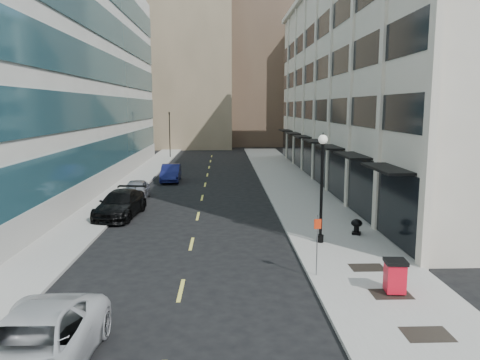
{
  "coord_description": "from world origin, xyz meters",
  "views": [
    {
      "loc": [
        1.61,
        -14.71,
        6.8
      ],
      "look_at": [
        2.54,
        11.02,
        2.75
      ],
      "focal_mm": 35.0,
      "sensor_mm": 36.0,
      "label": 1
    }
  ],
  "objects": [
    {
      "name": "skyline_stone",
      "position": [
        18.0,
        66.0,
        10.0
      ],
      "size": [
        10.0,
        14.0,
        20.0
      ],
      "primitive_type": "cube",
      "color": "beige",
      "rests_on": "ground"
    },
    {
      "name": "urn_planter",
      "position": [
        8.6,
        8.92,
        0.64
      ],
      "size": [
        0.59,
        0.59,
        0.81
      ],
      "rotation": [
        0.0,
        0.0,
        -0.35
      ],
      "color": "black",
      "rests_on": "sidewalk_right"
    },
    {
      "name": "skyline_brown",
      "position": [
        8.0,
        72.0,
        17.0
      ],
      "size": [
        12.0,
        16.0,
        34.0
      ],
      "primitive_type": "cube",
      "color": "brown",
      "rests_on": "ground"
    },
    {
      "name": "grate_near",
      "position": [
        7.6,
        -2.0,
        0.15
      ],
      "size": [
        1.4,
        1.0,
        0.01
      ],
      "primitive_type": "cube",
      "color": "black",
      "rests_on": "sidewalk_right"
    },
    {
      "name": "traffic_signal",
      "position": [
        -5.5,
        48.0,
        5.72
      ],
      "size": [
        0.66,
        0.66,
        6.98
      ],
      "color": "black",
      "rests_on": "ground"
    },
    {
      "name": "car_white_van",
      "position": [
        -3.2,
        -3.68,
        0.82
      ],
      "size": [
        2.79,
        5.94,
        1.64
      ],
      "primitive_type": "imported",
      "rotation": [
        0.0,
        0.0,
        -0.01
      ],
      "color": "silver",
      "rests_on": "ground"
    },
    {
      "name": "grate_mid",
      "position": [
        7.6,
        1.0,
        0.15
      ],
      "size": [
        1.4,
        1.0,
        0.01
      ],
      "primitive_type": "cube",
      "color": "black",
      "rests_on": "sidewalk_right"
    },
    {
      "name": "sign_post",
      "position": [
        5.3,
        2.99,
        1.73
      ],
      "size": [
        0.29,
        0.08,
        2.46
      ],
      "rotation": [
        0.0,
        0.0,
        0.13
      ],
      "color": "slate",
      "rests_on": "sidewalk_right"
    },
    {
      "name": "trash_bin",
      "position": [
        7.76,
        1.13,
        0.81
      ],
      "size": [
        0.82,
        0.89,
        1.23
      ],
      "rotation": [
        0.0,
        0.0,
        -0.09
      ],
      "color": "red",
      "rests_on": "sidewalk_right"
    },
    {
      "name": "sidewalk_left",
      "position": [
        -6.5,
        20.0,
        0.07
      ],
      "size": [
        3.0,
        80.0,
        0.15
      ],
      "primitive_type": "cube",
      "color": "gray",
      "rests_on": "ground"
    },
    {
      "name": "skyline_tan_near",
      "position": [
        -4.0,
        68.0,
        14.0
      ],
      "size": [
        14.0,
        18.0,
        28.0
      ],
      "primitive_type": "cube",
      "color": "#8D785C",
      "rests_on": "ground"
    },
    {
      "name": "ground",
      "position": [
        0.0,
        0.0,
        0.0
      ],
      "size": [
        160.0,
        160.0,
        0.0
      ],
      "primitive_type": "plane",
      "color": "black",
      "rests_on": "ground"
    },
    {
      "name": "car_silver_sedan",
      "position": [
        -4.8,
        19.29,
        0.74
      ],
      "size": [
        1.94,
        4.4,
        1.47
      ],
      "primitive_type": "imported",
      "rotation": [
        0.0,
        0.0,
        0.05
      ],
      "color": "gray",
      "rests_on": "ground"
    },
    {
      "name": "car_black_pickup",
      "position": [
        -4.8,
        14.0,
        0.8
      ],
      "size": [
        2.78,
        5.74,
        1.61
      ],
      "primitive_type": "imported",
      "rotation": [
        0.0,
        0.0,
        -0.1
      ],
      "color": "black",
      "rests_on": "ground"
    },
    {
      "name": "road_centerline",
      "position": [
        0.0,
        17.0,
        0.01
      ],
      "size": [
        0.15,
        68.2,
        0.01
      ],
      "color": "#D8CC4C",
      "rests_on": "ground"
    },
    {
      "name": "sidewalk_right",
      "position": [
        7.5,
        20.0,
        0.07
      ],
      "size": [
        5.0,
        80.0,
        0.15
      ],
      "primitive_type": "cube",
      "color": "gray",
      "rests_on": "ground"
    },
    {
      "name": "building_left",
      "position": [
        -15.95,
        27.0,
        9.99
      ],
      "size": [
        16.14,
        46.0,
        20.0
      ],
      "color": "silver",
      "rests_on": "ground"
    },
    {
      "name": "car_blue_sedan",
      "position": [
        -3.21,
        28.0,
        0.78
      ],
      "size": [
        1.79,
        4.77,
        1.56
      ],
      "primitive_type": "imported",
      "rotation": [
        0.0,
        0.0,
        0.03
      ],
      "color": "#15194F",
      "rests_on": "ground"
    },
    {
      "name": "grate_far",
      "position": [
        7.6,
        3.8,
        0.15
      ],
      "size": [
        1.4,
        1.0,
        0.01
      ],
      "primitive_type": "cube",
      "color": "black",
      "rests_on": "sidewalk_right"
    },
    {
      "name": "lamppost",
      "position": [
        6.4,
        7.56,
        3.35
      ],
      "size": [
        0.45,
        0.45,
        5.45
      ],
      "color": "black",
      "rests_on": "sidewalk_right"
    },
    {
      "name": "building_right",
      "position": [
        16.94,
        26.99,
        8.99
      ],
      "size": [
        15.3,
        46.5,
        18.25
      ],
      "color": "beige",
      "rests_on": "ground"
    },
    {
      "name": "skyline_tan_far",
      "position": [
        -14.0,
        78.0,
        11.0
      ],
      "size": [
        12.0,
        14.0,
        22.0
      ],
      "primitive_type": "cube",
      "color": "#8D785C",
      "rests_on": "ground"
    }
  ]
}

